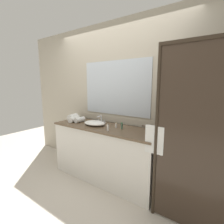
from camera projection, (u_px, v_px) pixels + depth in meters
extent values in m
plane|color=beige|center=(105.00, 178.00, 2.78)|extent=(8.00, 8.00, 0.00)
cube|color=#B2A893|center=(116.00, 100.00, 2.84)|extent=(4.40, 0.05, 2.60)
cube|color=#B2A893|center=(115.00, 120.00, 2.88)|extent=(1.80, 0.01, 0.11)
cube|color=silver|center=(115.00, 88.00, 2.78)|extent=(1.29, 0.01, 0.91)
cube|color=silver|center=(105.00, 153.00, 2.72)|extent=(1.80, 0.56, 0.87)
cube|color=brown|center=(104.00, 127.00, 2.63)|extent=(1.80, 0.58, 0.03)
cylinder|color=#2D2319|center=(156.00, 135.00, 1.86)|extent=(0.04, 0.04, 2.00)
cube|color=#2D2319|center=(218.00, 36.00, 1.42)|extent=(1.00, 0.04, 0.04)
cube|color=#382B21|center=(207.00, 144.00, 1.58)|extent=(0.96, 0.01, 1.96)
cube|color=#382B21|center=(164.00, 129.00, 2.09)|extent=(0.01, 0.57, 1.96)
cylinder|color=#2D2319|center=(155.00, 128.00, 1.87)|extent=(0.32, 0.02, 0.02)
cube|color=white|center=(155.00, 140.00, 1.89)|extent=(0.22, 0.04, 0.33)
ellipsoid|color=white|center=(95.00, 123.00, 2.71)|extent=(0.38, 0.28, 0.07)
cube|color=silver|center=(101.00, 122.00, 2.86)|extent=(0.17, 0.04, 0.02)
cylinder|color=silver|center=(101.00, 119.00, 2.85)|extent=(0.02, 0.02, 0.11)
cylinder|color=silver|center=(99.00, 116.00, 2.80)|extent=(0.02, 0.11, 0.02)
cylinder|color=silver|center=(99.00, 120.00, 2.89)|extent=(0.02, 0.02, 0.04)
cylinder|color=silver|center=(104.00, 121.00, 2.82)|extent=(0.02, 0.02, 0.04)
cylinder|color=white|center=(108.00, 128.00, 2.38)|extent=(0.03, 0.03, 0.09)
cylinder|color=#B7B2A8|center=(108.00, 125.00, 2.37)|extent=(0.02, 0.02, 0.01)
cylinder|color=white|center=(116.00, 125.00, 2.55)|extent=(0.03, 0.03, 0.07)
cylinder|color=#9E895B|center=(116.00, 123.00, 2.55)|extent=(0.02, 0.02, 0.01)
cylinder|color=#4C7056|center=(122.00, 126.00, 2.47)|extent=(0.03, 0.03, 0.09)
cylinder|color=#2D6638|center=(122.00, 123.00, 2.47)|extent=(0.02, 0.02, 0.01)
cylinder|color=white|center=(73.00, 117.00, 3.07)|extent=(0.15, 0.22, 0.12)
cylinder|color=white|center=(74.00, 119.00, 2.95)|extent=(0.14, 0.24, 0.10)
cylinder|color=white|center=(80.00, 120.00, 2.91)|extent=(0.10, 0.19, 0.09)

